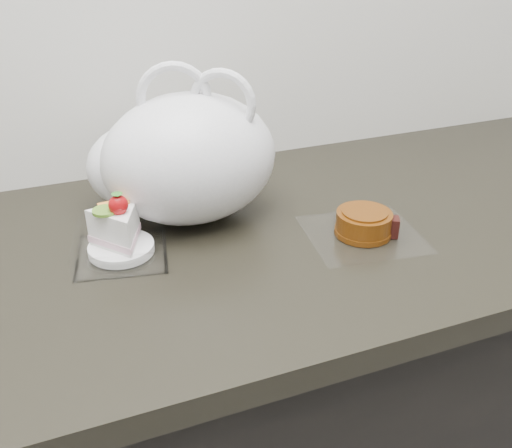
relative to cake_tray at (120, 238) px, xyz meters
The scene contains 3 objects.
cake_tray is the anchor object (origin of this frame).
mooncake_wrap 0.38m from the cake_tray, 12.18° to the right, with size 0.20×0.19×0.04m.
plastic_bag 0.17m from the cake_tray, 36.51° to the left, with size 0.36×0.32×0.26m.
Camera 1 is at (-0.10, 0.93, 1.36)m, focal length 40.00 mm.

